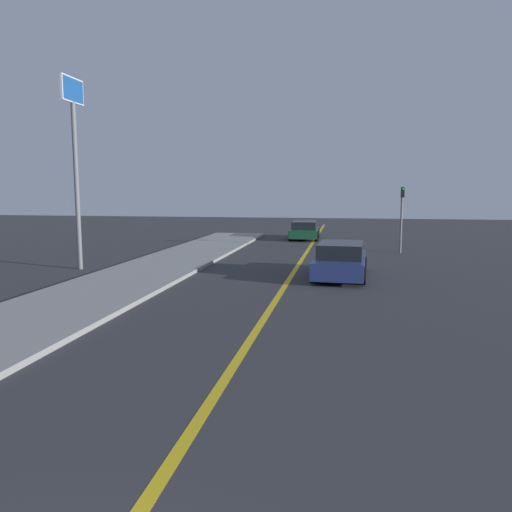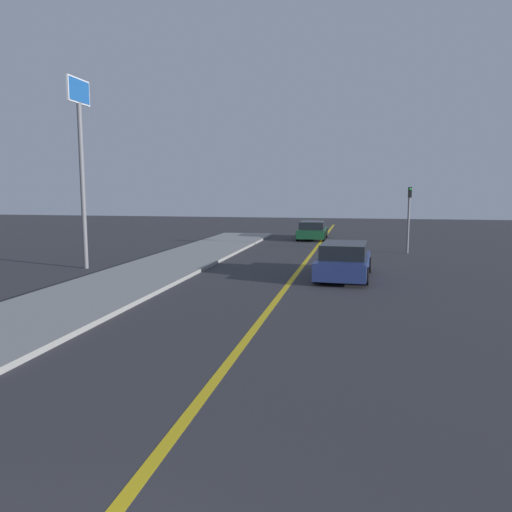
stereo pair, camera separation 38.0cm
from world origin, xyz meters
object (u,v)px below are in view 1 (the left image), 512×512
object	(u,v)px
roadside_sign	(74,137)
car_near_right_lane	(340,261)
car_ahead_center	(304,230)
traffic_light	(402,212)

from	to	relation	value
roadside_sign	car_near_right_lane	bearing A→B (deg)	-0.74
car_ahead_center	roadside_sign	distance (m)	17.80
roadside_sign	traffic_light	bearing A→B (deg)	29.95
car_near_right_lane	roadside_sign	bearing A→B (deg)	-177.94
car_ahead_center	roadside_sign	xyz separation A→B (m)	(-8.38, -14.91, 4.93)
car_near_right_lane	traffic_light	bearing A→B (deg)	72.23
traffic_light	car_near_right_lane	bearing A→B (deg)	-110.58
car_near_right_lane	traffic_light	xyz separation A→B (m)	(3.10, 8.26, 1.54)
car_ahead_center	traffic_light	xyz separation A→B (m)	(5.71, -6.79, 1.58)
car_ahead_center	traffic_light	distance (m)	9.01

